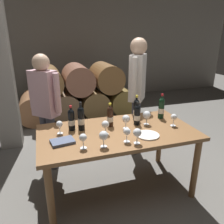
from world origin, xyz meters
The scene contains 24 objects.
ground_plane centered at (0.00, 0.00, 0.00)m, with size 14.00×14.00×0.00m, color #66635E.
cellar_back_wall centered at (0.00, 4.20, 1.40)m, with size 10.00×0.24×2.80m, color gray.
barrel_stack centered at (0.00, 2.60, 0.53)m, with size 2.49×0.90×1.15m.
stone_pillar centered at (-1.30, 1.60, 1.30)m, with size 0.32×0.32×2.60m, color gray.
dining_table centered at (0.00, 0.00, 0.67)m, with size 1.70×0.90×0.76m.
wine_bottle_0 centered at (0.32, 0.24, 0.89)m, with size 0.07×0.07×0.31m.
wine_bottle_1 centered at (-0.37, 0.15, 0.90)m, with size 0.07×0.07×0.32m.
wine_bottle_2 centered at (0.64, 0.20, 0.90)m, with size 0.07×0.07×0.31m.
wine_bottle_3 centered at (-0.04, 0.15, 0.88)m, with size 0.07×0.07×0.28m.
wine_bottle_4 centered at (0.27, 0.10, 0.88)m, with size 0.07×0.07×0.28m.
wine_bottle_5 centered at (-0.47, 0.18, 0.88)m, with size 0.07×0.07×0.28m.
wine_glass_0 centered at (0.65, -0.07, 0.86)m, with size 0.07×0.07×0.14m.
wine_glass_1 centered at (-0.61, 0.12, 0.86)m, with size 0.07×0.07×0.14m.
wine_glass_2 centered at (0.00, -0.27, 0.86)m, with size 0.07×0.07×0.15m.
wine_glass_3 centered at (-0.43, -0.27, 0.86)m, with size 0.07×0.07×0.15m.
wine_glass_4 centered at (0.08, -0.33, 0.87)m, with size 0.08×0.08×0.16m.
wine_glass_5 centered at (-0.15, -0.05, 0.87)m, with size 0.08×0.08×0.15m.
wine_glass_6 centered at (0.11, 0.03, 0.87)m, with size 0.09×0.09×0.16m.
wine_glass_7 centered at (0.38, 0.07, 0.88)m, with size 0.09×0.09×0.16m.
wine_glass_8 centered at (-0.24, -0.30, 0.87)m, with size 0.09×0.09×0.16m.
tasting_notebook centered at (-0.60, -0.10, 0.77)m, with size 0.22×0.16×0.03m, color #4C5670.
serving_plate centered at (0.26, -0.21, 0.77)m, with size 0.24×0.24×0.01m, color white.
sommelier_presenting centered at (0.55, 0.75, 1.04)m, with size 0.33×0.41×1.72m.
taster_seated_left centered at (-0.72, 0.72, 0.92)m, with size 0.37×0.37×1.54m.
Camera 1 is at (-0.73, -2.08, 1.77)m, focal length 35.46 mm.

